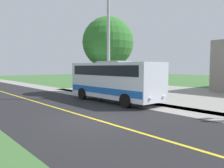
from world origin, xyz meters
TOP-DOWN VIEW (x-y plane):
  - ground_plane at (0.00, 0.00)m, footprint 120.00×120.00m
  - road_surface at (0.00, 0.00)m, footprint 8.00×100.00m
  - sidewalk at (-5.20, 0.00)m, footprint 2.40×100.00m
  - road_centre_line at (0.00, 0.00)m, footprint 0.16×100.00m
  - shuttle_bus_front at (-4.49, -3.78)m, footprint 2.62×7.95m
  - street_light_pole at (-4.89, -5.03)m, footprint 1.97×0.24m
  - tree_curbside at (-7.40, -7.96)m, footprint 4.85×4.85m

SIDE VIEW (x-z plane):
  - ground_plane at x=0.00m, z-range 0.00..0.00m
  - sidewalk at x=-5.20m, z-range 0.00..0.01m
  - road_surface at x=0.00m, z-range 0.00..0.01m
  - road_centre_line at x=0.00m, z-range 0.01..0.01m
  - shuttle_bus_front at x=-4.49m, z-range 0.15..3.13m
  - street_light_pole at x=-4.89m, z-range 0.41..9.30m
  - tree_curbside at x=-7.40m, z-range 1.21..8.51m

